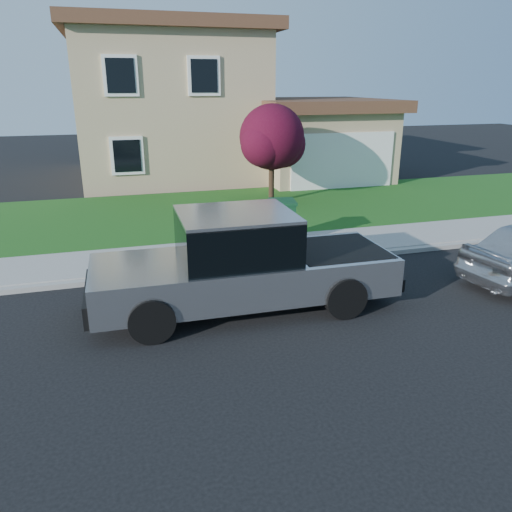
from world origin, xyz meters
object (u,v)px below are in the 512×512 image
Objects in this scene: woman at (226,250)px; ornamental_tree at (273,140)px; trash_bin at (282,220)px; pickup_truck at (243,264)px.

woman is 0.48× the size of ornamental_tree.
trash_bin is (2.14, 2.33, -0.08)m from woman.
ornamental_tree is 3.11× the size of trash_bin.
pickup_truck is 9.26m from ornamental_tree.
pickup_truck is 4.23m from trash_bin.
pickup_truck is at bearing -111.67° from ornamental_tree.
trash_bin is at bearing 61.05° from pickup_truck.
woman is 8.09m from ornamental_tree.
ornamental_tree is (3.38, 8.50, 1.45)m from pickup_truck.
pickup_truck is at bearing 77.60° from woman.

